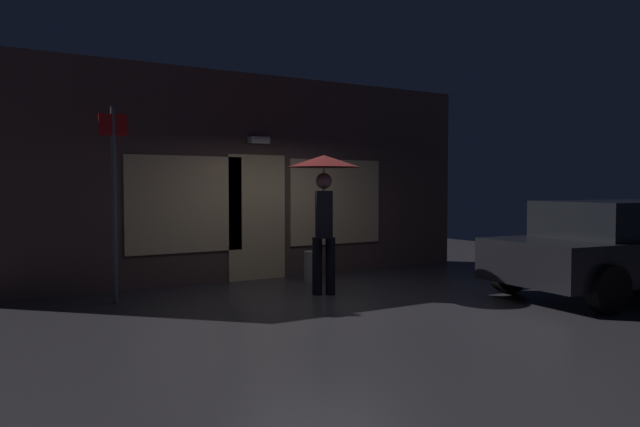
{
  "coord_description": "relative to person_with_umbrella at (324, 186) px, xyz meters",
  "views": [
    {
      "loc": [
        -5.03,
        -7.71,
        1.65
      ],
      "look_at": [
        0.07,
        0.23,
        1.24
      ],
      "focal_mm": 35.26,
      "sensor_mm": 36.0,
      "label": 1
    }
  ],
  "objects": [
    {
      "name": "building_facade",
      "position": [
        -0.13,
        2.11,
        0.13
      ],
      "size": [
        9.22,
        0.48,
        3.62
      ],
      "color": "brown",
      "rests_on": "ground"
    },
    {
      "name": "ground_plane",
      "position": [
        -0.14,
        -0.23,
        -1.66
      ],
      "size": [
        18.0,
        18.0,
        0.0
      ],
      "primitive_type": "plane",
      "color": "#38353A"
    },
    {
      "name": "person_with_umbrella",
      "position": [
        0.0,
        0.0,
        0.0
      ],
      "size": [
        1.11,
        1.11,
        2.12
      ],
      "rotation": [
        0.0,
        0.0,
        1.06
      ],
      "color": "black",
      "rests_on": "ground"
    },
    {
      "name": "street_sign_post",
      "position": [
        -2.85,
        0.98,
        -0.11
      ],
      "size": [
        0.4,
        0.07,
        2.75
      ],
      "color": "#595B60",
      "rests_on": "ground"
    },
    {
      "name": "parked_car",
      "position": [
        3.83,
        -2.45,
        -0.93
      ],
      "size": [
        4.35,
        2.44,
        1.43
      ],
      "rotation": [
        0.0,
        0.0,
        -0.12
      ],
      "color": "black",
      "rests_on": "ground"
    },
    {
      "name": "sidewalk_bollard",
      "position": [
        0.54,
        1.21,
        -1.39
      ],
      "size": [
        0.28,
        0.28,
        0.53
      ],
      "primitive_type": "cylinder",
      "color": "#9E998E",
      "rests_on": "ground"
    }
  ]
}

